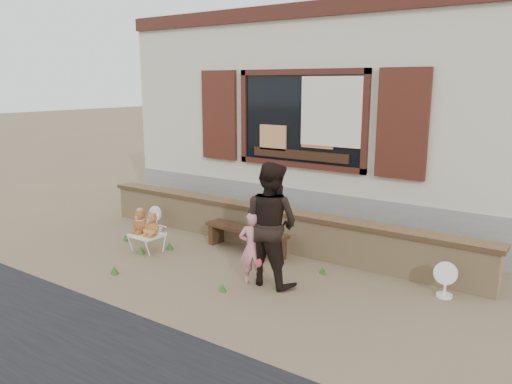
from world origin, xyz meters
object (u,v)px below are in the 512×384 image
Objects in this scene: teddy_bear_right at (152,224)px; adult at (271,224)px; bench at (246,234)px; folding_chair at (147,236)px; teddy_bear_left at (140,221)px; child at (253,248)px.

teddy_bear_right is 2.23m from adult.
bench reaches higher than folding_chair.
adult is (2.20, 0.05, 0.35)m from teddy_bear_right.
teddy_bear_right reaches higher than folding_chair.
adult reaches higher than folding_chair.
bench is at bearing 35.43° from folding_chair.
folding_chair is 0.27m from teddy_bear_left.
bench is 1.45m from adult.
adult is at bearing 1.91° from teddy_bear_left.
bench is 1.34m from child.
bench is 1.72m from teddy_bear_left.
teddy_bear_left is (-0.14, 0.00, 0.23)m from folding_chair.
teddy_bear_right is 0.39× the size of child.
teddy_bear_right reaches higher than bench.
teddy_bear_left reaches higher than teddy_bear_right.
teddy_bear_left is 2.51m from adult.
folding_chair is at bearing -32.60° from child.
teddy_bear_right is at bearing 0.00° from teddy_bear_left.
teddy_bear_left is at bearing -180.00° from teddy_bear_right.
adult reaches higher than teddy_bear_left.
teddy_bear_left reaches higher than bench.
folding_chair is 2.18m from child.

